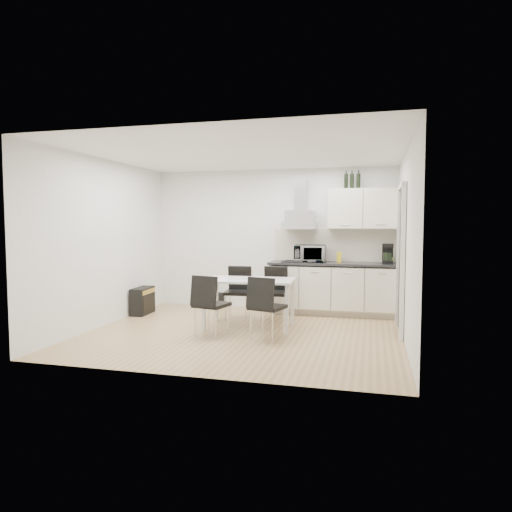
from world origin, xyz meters
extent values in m
plane|color=tan|center=(0.00, 0.00, 0.00)|extent=(4.50, 4.50, 0.00)
cube|color=white|center=(0.00, 2.00, 1.30)|extent=(4.50, 0.10, 2.60)
cube|color=white|center=(0.00, -2.00, 1.30)|extent=(4.50, 0.10, 2.60)
cube|color=white|center=(-2.25, 0.00, 1.30)|extent=(0.10, 4.00, 2.60)
cube|color=white|center=(2.25, 0.00, 1.30)|extent=(0.10, 4.00, 2.60)
plane|color=white|center=(0.00, 0.00, 2.60)|extent=(4.50, 4.50, 0.00)
cube|color=white|center=(2.21, 0.55, 1.05)|extent=(0.08, 1.04, 2.10)
cube|color=beige|center=(1.15, 1.74, 0.05)|extent=(2.16, 0.52, 0.10)
cube|color=beige|center=(1.15, 1.70, 0.48)|extent=(2.20, 0.60, 0.76)
cube|color=#242326|center=(1.15, 1.69, 0.90)|extent=(2.22, 0.64, 0.04)
cube|color=beige|center=(1.15, 1.99, 1.21)|extent=(2.20, 0.02, 0.58)
cube|color=beige|center=(1.65, 1.82, 1.85)|extent=(1.20, 0.35, 0.70)
cube|color=silver|center=(0.55, 1.78, 1.65)|extent=(0.60, 0.46, 0.30)
cube|color=silver|center=(0.55, 1.89, 2.10)|extent=(0.22, 0.20, 0.55)
imported|color=silver|center=(0.75, 1.68, 1.10)|extent=(0.56, 0.34, 0.37)
cube|color=yellow|center=(1.25, 1.80, 1.01)|extent=(0.08, 0.04, 0.18)
cylinder|color=brown|center=(2.08, 1.65, 0.98)|extent=(0.04, 0.04, 0.11)
cylinder|color=#4C6626|center=(2.14, 1.65, 0.98)|extent=(0.04, 0.04, 0.11)
cylinder|color=black|center=(1.35, 1.82, 2.36)|extent=(0.07, 0.07, 0.32)
cylinder|color=black|center=(1.45, 1.82, 2.36)|extent=(0.07, 0.07, 0.32)
cylinder|color=black|center=(1.56, 1.82, 2.36)|extent=(0.07, 0.07, 0.32)
cube|color=white|center=(0.00, 0.34, 0.73)|extent=(1.39, 0.84, 0.03)
cube|color=white|center=(-0.61, -0.03, 0.36)|extent=(0.05, 0.05, 0.72)
cube|color=white|center=(0.64, 0.04, 0.36)|extent=(0.05, 0.05, 0.72)
cube|color=white|center=(-0.64, 0.64, 0.36)|extent=(0.05, 0.05, 0.72)
cube|color=white|center=(0.61, 0.71, 0.36)|extent=(0.05, 0.05, 0.72)
cube|color=black|center=(-2.11, 0.91, 0.23)|extent=(0.27, 0.58, 0.47)
cube|color=gold|center=(-1.99, 0.91, 0.40)|extent=(0.04, 0.51, 0.08)
cube|color=black|center=(-1.04, 1.90, 0.14)|extent=(0.20, 0.19, 0.27)
camera|label=1|loc=(1.80, -6.33, 1.59)|focal=32.00mm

